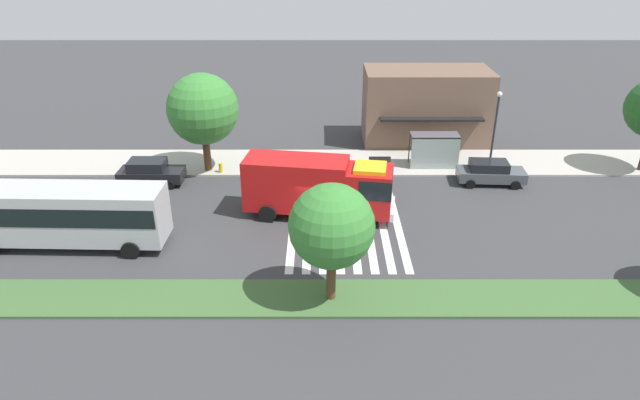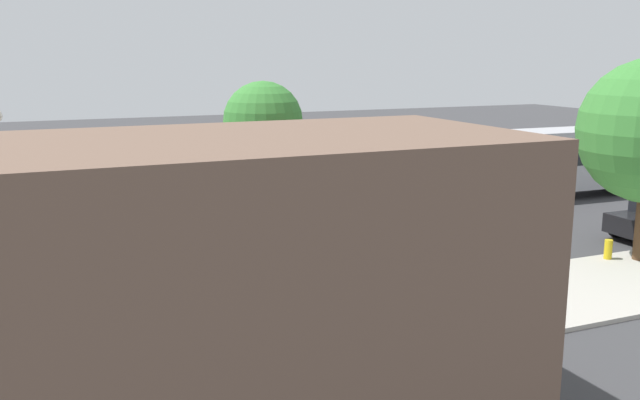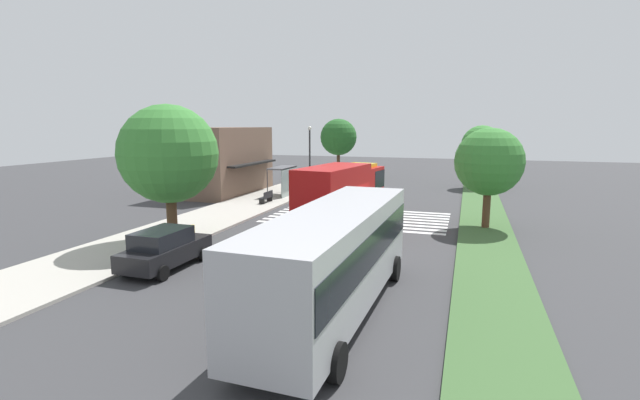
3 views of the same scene
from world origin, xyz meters
The scene contains 13 objects.
ground_plane centered at (0.00, 0.00, 0.00)m, with size 120.00×120.00×0.00m, color #38383A.
sidewalk centered at (0.00, 9.11, 0.07)m, with size 60.00×5.03×0.14m, color #ADA89E.
median_strip centered at (0.00, -8.09, 0.07)m, with size 60.00×3.00×0.14m, color #3D6033.
crosswalk centered at (1.71, 0.00, 0.01)m, with size 6.75×11.86×0.01m.
fire_truck centered at (0.27, 0.62, 2.07)m, with size 9.43×3.92×3.70m.
parked_car_mid centered at (12.02, 5.40, 0.86)m, with size 4.69×2.19×1.67m.
transit_bus centered at (-13.89, -2.97, 2.08)m, with size 11.11×3.09×3.51m.
bus_stop_shelter centered at (8.57, 8.02, 1.89)m, with size 3.50×1.40×2.46m.
bench_near_shelter centered at (4.57, 8.03, 0.59)m, with size 1.60×0.50×0.90m.
street_lamp centered at (12.47, 7.19, 3.66)m, with size 0.36×0.36×5.94m.
storefront_building centered at (8.83, 14.13, 2.98)m, with size 10.05×5.83×5.97m.
median_tree_far_west centered at (0.70, -8.09, 4.03)m, with size 3.97×3.97×5.90m.
fire_hydrant centered at (-7.02, 7.09, 0.49)m, with size 0.28×0.28×0.70m, color gold.
Camera 2 is at (12.02, 25.27, 7.29)m, focal length 39.60 mm.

